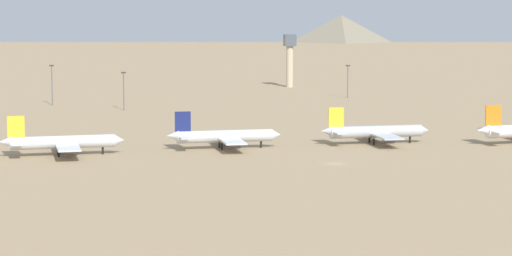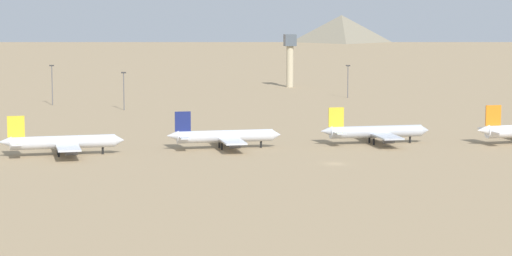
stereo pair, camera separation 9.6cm
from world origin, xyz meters
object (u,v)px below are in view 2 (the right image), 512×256
Objects in this scene: parked_jet_yellow_2 at (62,142)px; light_pole_mid at (348,79)px; parked_jet_navy_3 at (224,136)px; parked_jet_yellow_4 at (375,132)px; control_tower at (290,55)px; light_pole_east at (124,88)px; light_pole_west at (52,82)px.

parked_jet_yellow_2 is 181.59m from light_pole_mid.
parked_jet_navy_3 is (42.51, 5.05, -0.08)m from parked_jet_yellow_2.
parked_jet_yellow_4 is (84.91, 7.23, -0.04)m from parked_jet_yellow_2.
parked_jet_navy_3 is at bearing -178.91° from parked_jet_yellow_4.
control_tower is (15.82, 190.90, 11.19)m from parked_jet_yellow_4.
parked_jet_navy_3 is 201.97m from control_tower.
light_pole_east is at bearing 120.34° from parked_jet_yellow_4.
light_pole_east is at bearing -131.86° from control_tower.
light_pole_east is (-92.31, -32.93, 0.24)m from light_pole_mid.
control_tower is at bearing 58.92° from parked_jet_yellow_2.
light_pole_east is at bearing 75.03° from parked_jet_yellow_2.
light_pole_west is (-105.74, -66.31, -5.74)m from control_tower.
light_pole_east reaches higher than parked_jet_yellow_2.
parked_jet_yellow_4 is 1.30× the size of control_tower.
light_pole_mid is (113.18, 141.93, 4.44)m from parked_jet_yellow_2.
light_pole_west is at bearing -175.10° from light_pole_mid.
control_tower is at bearing 83.42° from parked_jet_yellow_4.
parked_jet_navy_3 is at bearing -106.78° from control_tower.
light_pole_east is at bearing -41.39° from light_pole_west.
parked_jet_yellow_4 is 137.71m from light_pole_mid.
parked_jet_yellow_4 reaches higher than parked_jet_navy_3.
light_pole_mid is at bearing 4.90° from light_pole_west.
parked_jet_yellow_2 is 2.08× the size of light_pole_west.
light_pole_mid is at bearing 47.30° from parked_jet_yellow_2.
parked_jet_navy_3 is at bearing -69.45° from light_pole_west.
light_pole_east is (20.87, 109.00, 4.68)m from parked_jet_yellow_2.
parked_jet_navy_3 is 2.31× the size of light_pole_mid.
light_pole_east is at bearing 99.91° from parked_jet_navy_3.
parked_jet_yellow_4 is 2.05× the size of light_pole_west.
light_pole_west is 34.51m from light_pole_east.
control_tower is 119.84m from light_pole_east.
light_pole_west is (-5.01, 131.81, 5.42)m from parked_jet_yellow_2.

